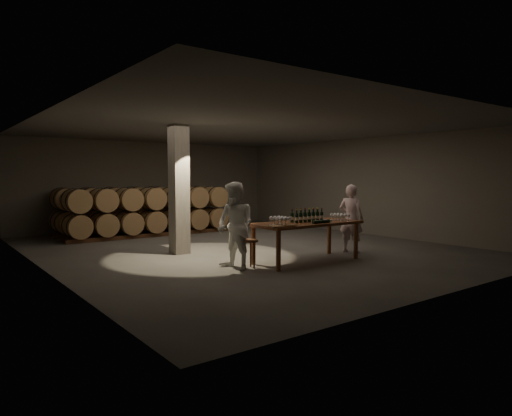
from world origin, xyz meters
TOP-DOWN VIEW (x-y plane):
  - room at (-1.80, 0.20)m, footprint 12.00×12.00m
  - tasting_table at (0.00, -2.50)m, footprint 2.60×1.10m
  - barrel_stack_back at (-0.96, 5.20)m, footprint 5.48×0.95m
  - barrel_stack_front at (-0.96, 3.80)m, footprint 5.48×0.95m
  - bottle_cluster at (0.08, -2.44)m, footprint 0.86×0.23m
  - lying_bottles at (0.09, -2.88)m, footprint 0.59×0.07m
  - glass_cluster_left at (-0.89, -2.64)m, footprint 0.31×0.42m
  - glass_cluster_right at (0.95, -2.63)m, footprint 0.30×0.41m
  - plate at (0.60, -2.53)m, footprint 0.29×0.29m
  - notebook_near at (-0.89, -2.91)m, footprint 0.28×0.25m
  - notebook_corner at (-1.18, -2.85)m, footprint 0.33×0.37m
  - pen at (-0.71, -2.90)m, footprint 0.14×0.05m
  - stool at (-1.46, -2.31)m, footprint 0.36×0.36m
  - person_man at (1.75, -2.27)m, footprint 0.60×0.73m
  - person_woman at (-1.77, -2.24)m, footprint 0.83×0.99m

SIDE VIEW (x-z plane):
  - stool at x=-1.46m, z-range 0.19..0.79m
  - tasting_table at x=0.00m, z-range 0.35..1.25m
  - barrel_stack_back at x=-0.96m, z-range 0.04..1.61m
  - barrel_stack_front at x=-0.96m, z-range 0.04..1.61m
  - person_man at x=1.75m, z-range 0.00..1.73m
  - pen at x=-0.71m, z-range 0.90..0.91m
  - plate at x=0.60m, z-range 0.90..0.92m
  - person_woman at x=-1.77m, z-range 0.00..1.82m
  - notebook_corner at x=-1.18m, z-range 0.90..0.93m
  - notebook_near at x=-0.89m, z-range 0.90..0.93m
  - lying_bottles at x=0.09m, z-range 0.90..0.97m
  - bottle_cluster at x=0.08m, z-range 0.86..1.16m
  - glass_cluster_right at x=0.95m, z-range 0.93..1.09m
  - glass_cluster_left at x=-0.89m, z-range 0.94..1.13m
  - room at x=-1.80m, z-range -4.40..7.60m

